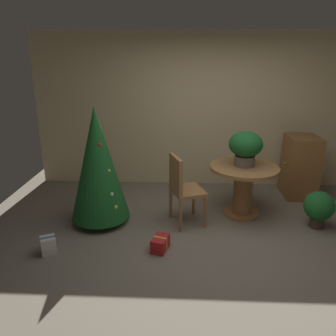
# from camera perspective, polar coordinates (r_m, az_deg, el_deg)

# --- Properties ---
(ground_plane) EXTENTS (6.60, 6.60, 0.00)m
(ground_plane) POSITION_cam_1_polar(r_m,az_deg,el_deg) (4.21, 8.52, -13.32)
(ground_plane) COLOR #756B5B
(back_wall_panel) EXTENTS (6.00, 0.10, 2.60)m
(back_wall_panel) POSITION_cam_1_polar(r_m,az_deg,el_deg) (5.84, 7.08, 9.53)
(back_wall_panel) COLOR beige
(back_wall_panel) RESTS_ON ground_plane
(round_dining_table) EXTENTS (0.97, 0.97, 0.74)m
(round_dining_table) POSITION_cam_1_polar(r_m,az_deg,el_deg) (4.89, 12.73, -2.55)
(round_dining_table) COLOR #9E6B3D
(round_dining_table) RESTS_ON ground_plane
(flower_vase) EXTENTS (0.47, 0.47, 0.48)m
(flower_vase) POSITION_cam_1_polar(r_m,az_deg,el_deg) (4.76, 13.13, 3.63)
(flower_vase) COLOR #665B51
(flower_vase) RESTS_ON round_dining_table
(wooden_chair_left) EXTENTS (0.53, 0.58, 0.97)m
(wooden_chair_left) POSITION_cam_1_polar(r_m,az_deg,el_deg) (4.49, 2.50, -3.12)
(wooden_chair_left) COLOR #9E6B3D
(wooden_chair_left) RESTS_ON ground_plane
(holiday_tree) EXTENTS (0.80, 0.80, 1.61)m
(holiday_tree) POSITION_cam_1_polar(r_m,az_deg,el_deg) (4.52, -11.91, 0.69)
(holiday_tree) COLOR brown
(holiday_tree) RESTS_ON ground_plane
(gift_box_cream) EXTENTS (0.22, 0.22, 0.21)m
(gift_box_cream) POSITION_cam_1_polar(r_m,az_deg,el_deg) (4.25, -19.75, -12.36)
(gift_box_cream) COLOR silver
(gift_box_cream) RESTS_ON ground_plane
(gift_box_red) EXTENTS (0.23, 0.30, 0.17)m
(gift_box_red) POSITION_cam_1_polar(r_m,az_deg,el_deg) (4.09, -1.33, -12.78)
(gift_box_red) COLOR red
(gift_box_red) RESTS_ON ground_plane
(wooden_cabinet) EXTENTS (0.50, 0.60, 1.00)m
(wooden_cabinet) POSITION_cam_1_polar(r_m,az_deg,el_deg) (5.84, 21.65, 0.23)
(wooden_cabinet) COLOR brown
(wooden_cabinet) RESTS_ON ground_plane
(potted_plant) EXTENTS (0.40, 0.40, 0.51)m
(potted_plant) POSITION_cam_1_polar(r_m,az_deg,el_deg) (4.92, 24.40, -6.14)
(potted_plant) COLOR #4C382D
(potted_plant) RESTS_ON ground_plane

